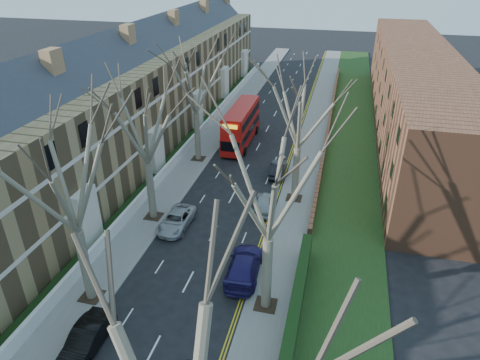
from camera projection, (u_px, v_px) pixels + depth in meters
The scene contains 17 objects.
pavement_left at pixel (223, 124), 56.76m from camera, with size 3.00×102.00×0.12m, color slate.
pavement_right at pixel (314, 132), 54.23m from camera, with size 3.00×102.00×0.12m, color slate.
terrace_left at pixel (139, 98), 48.95m from camera, with size 9.70×78.00×13.60m.
flats_right at pixel (413, 92), 52.89m from camera, with size 13.97×54.00×10.00m.
front_wall_left at pixel (191, 142), 50.01m from camera, with size 0.30×78.00×1.00m.
grass_verge_right at pixel (350, 135), 53.23m from camera, with size 6.00×102.00×0.06m.
tree_left_mid at pixel (64, 170), 23.99m from camera, with size 10.50×10.50×14.71m.
tree_left_far at pixel (142, 116), 32.69m from camera, with size 10.15×10.15×14.22m.
tree_left_dist at pixel (194, 73), 42.79m from camera, with size 10.50×10.50×14.71m.
tree_right_mid at pixel (271, 177), 23.29m from camera, with size 10.50×10.50×14.71m.
tree_right_far at pixel (301, 103), 35.41m from camera, with size 10.15×10.15×14.22m.
double_decker_bus at pixel (241, 126), 50.45m from camera, with size 2.69×10.41×4.37m.
car_left_mid at pixel (86, 340), 24.52m from camera, with size 1.57×4.50×1.48m, color black.
car_left_far at pixel (176, 220), 35.54m from camera, with size 2.16×4.68×1.30m, color #A2A3A7.
car_right_near at pixel (244, 266), 30.17m from camera, with size 2.21×5.45×1.58m, color #201855.
car_right_mid at pixel (264, 203), 37.82m from camera, with size 1.63×4.06×1.38m, color #9CA0A5.
car_right_far at pixel (278, 169), 43.85m from camera, with size 1.44×4.14×1.36m, color black.
Camera 1 is at (9.02, -12.39, 20.44)m, focal length 32.00 mm.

